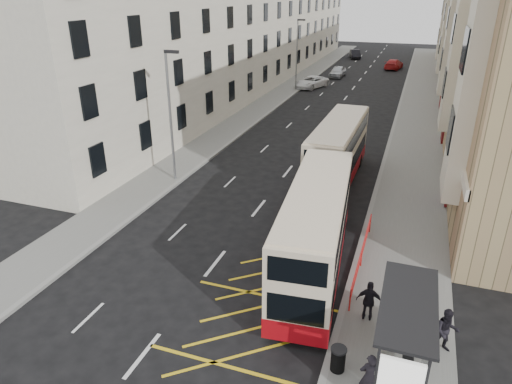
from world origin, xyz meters
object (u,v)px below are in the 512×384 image
at_px(pedestrian_far, 369,301).
at_px(car_silver, 338,72).
at_px(white_van, 311,82).
at_px(car_red, 394,64).
at_px(street_lamp_near, 171,110).
at_px(double_decker_front, 315,230).
at_px(street_lamp_far, 297,51).
at_px(pedestrian_near, 369,377).
at_px(pedestrian_mid, 446,331).
at_px(car_dark, 355,54).
at_px(litter_bin, 338,359).
at_px(bus_shelter, 410,331).
at_px(double_decker_rear, 338,152).

height_order(pedestrian_far, car_silver, pedestrian_far).
bearing_deg(white_van, car_red, 86.21).
bearing_deg(street_lamp_near, car_silver, 85.66).
bearing_deg(double_decker_front, street_lamp_far, 100.62).
distance_m(street_lamp_near, car_silver, 41.11).
distance_m(pedestrian_near, car_silver, 55.19).
bearing_deg(car_red, pedestrian_mid, 103.98).
relative_size(car_silver, car_dark, 0.99).
xyz_separation_m(litter_bin, pedestrian_near, (1.03, -0.78, 0.36)).
relative_size(bus_shelter, car_red, 0.83).
bearing_deg(double_decker_front, white_van, 97.88).
xyz_separation_m(street_lamp_far, car_silver, (3.09, 10.81, -3.88)).
relative_size(pedestrian_far, car_silver, 0.36).
bearing_deg(pedestrian_near, pedestrian_far, -99.04).
distance_m(bus_shelter, car_dark, 73.66).
relative_size(double_decker_rear, pedestrian_far, 6.12).
xyz_separation_m(pedestrian_mid, white_van, (-14.56, 42.78, -0.27)).
relative_size(bus_shelter, street_lamp_near, 0.53).
height_order(double_decker_front, pedestrian_far, double_decker_front).
relative_size(street_lamp_near, car_silver, 1.81).
bearing_deg(white_van, pedestrian_mid, -49.72).
relative_size(pedestrian_mid, white_van, 0.32).
bearing_deg(white_van, pedestrian_far, -52.64).
xyz_separation_m(litter_bin, pedestrian_far, (0.60, 2.84, 0.36)).
bearing_deg(car_red, white_van, 73.12).
height_order(pedestrian_near, car_red, pedestrian_near).
bearing_deg(street_lamp_near, car_red, 78.84).
xyz_separation_m(car_dark, car_red, (7.28, -9.80, 0.01)).
bearing_deg(litter_bin, pedestrian_mid, 32.42).
xyz_separation_m(double_decker_rear, car_silver, (-6.63, 37.42, -1.24)).
xyz_separation_m(street_lamp_near, double_decker_rear, (9.72, 3.38, -2.64)).
relative_size(street_lamp_far, litter_bin, 9.25).
height_order(street_lamp_near, litter_bin, street_lamp_near).
xyz_separation_m(double_decker_front, car_dark, (-7.98, 67.36, -1.30)).
bearing_deg(car_red, street_lamp_far, 72.45).
xyz_separation_m(street_lamp_far, double_decker_front, (10.65, -37.10, -2.61)).
bearing_deg(car_dark, litter_bin, -96.79).
bearing_deg(car_dark, car_silver, -103.40).
height_order(street_lamp_far, car_dark, street_lamp_far).
height_order(double_decker_front, pedestrian_near, double_decker_front).
relative_size(pedestrian_near, pedestrian_mid, 0.98).
distance_m(litter_bin, pedestrian_near, 1.34).
distance_m(car_silver, car_red, 11.84).
height_order(double_decker_rear, pedestrian_far, double_decker_rear).
distance_m(pedestrian_mid, car_dark, 72.02).
bearing_deg(pedestrian_mid, car_red, 84.85).
bearing_deg(street_lamp_far, car_red, 64.05).
relative_size(litter_bin, car_dark, 0.19).
bearing_deg(white_van, double_decker_rear, -52.37).
relative_size(street_lamp_far, double_decker_front, 0.79).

